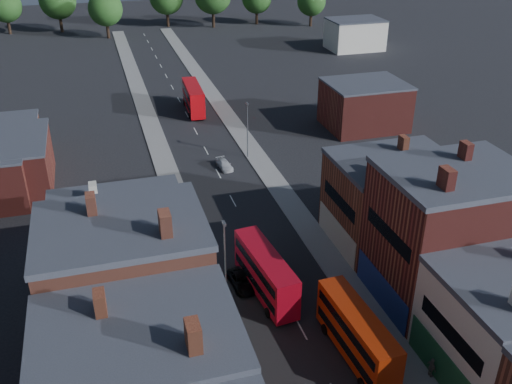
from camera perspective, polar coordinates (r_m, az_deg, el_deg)
pavement_west at (r=70.41m, az=-7.86°, el=-0.81°), size 3.00×200.00×0.12m
pavement_east at (r=73.02m, az=2.24°, el=0.55°), size 3.00×200.00×0.12m
lamp_post_2 at (r=51.30m, az=-3.12°, el=-6.32°), size 0.25×0.70×8.12m
lamp_post_3 at (r=79.51m, az=-0.87°, el=6.57°), size 0.25×0.70×8.12m
bus_0 at (r=53.10m, az=0.97°, el=-8.04°), size 3.39×10.30×4.37m
bus_1 at (r=47.36m, az=10.06°, el=-13.77°), size 2.97×10.16×4.34m
bus_2 at (r=99.07m, az=-6.28°, el=9.38°), size 3.04×10.72×4.59m
car_2 at (r=55.04m, az=-1.43°, el=-8.85°), size 2.35×4.47×1.20m
car_3 at (r=77.91m, az=-3.17°, el=2.74°), size 1.96×3.89×1.09m
ped_3 at (r=47.88m, az=17.15°, el=-16.43°), size 0.51×1.03×1.73m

